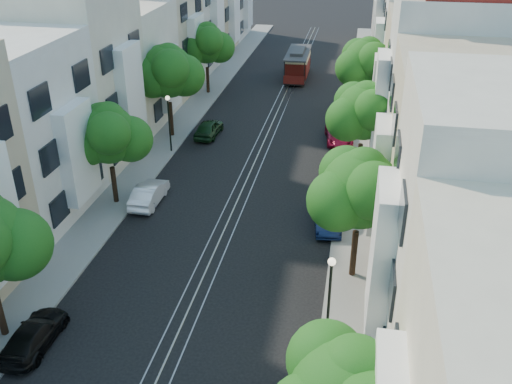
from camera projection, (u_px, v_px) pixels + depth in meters
The scene contains 23 objects.
ground at pixel (270, 129), 45.85m from camera, with size 200.00×200.00×0.00m, color black.
sidewalk_east at pixel (361, 134), 44.65m from camera, with size 2.50×80.00×0.12m, color gray.
sidewalk_west at pixel (183, 122), 46.99m from camera, with size 2.50×80.00×0.12m, color gray.
rail_left at pixel (263, 128), 45.93m from camera, with size 0.06×80.00×0.02m, color gray.
rail_slot at pixel (270, 128), 45.84m from camera, with size 0.06×80.00×0.02m, color gray.
rail_right at pixel (276, 129), 45.75m from camera, with size 0.06×80.00×0.02m, color gray.
lane_line at pixel (270, 129), 45.85m from camera, with size 0.08×80.00×0.01m, color tan.
townhouses_east at pixel (431, 73), 41.46m from camera, with size 7.75×72.00×12.00m.
townhouses_west at pixel (123, 59), 45.33m from camera, with size 7.75×72.00×11.76m.
tree_e_b at pixel (361, 191), 25.90m from camera, with size 4.93×4.08×6.68m.
tree_e_c at pixel (365, 113), 35.55m from camera, with size 4.84×3.99×6.52m.
tree_e_d at pixel (367, 63), 45.02m from camera, with size 5.01×4.16×6.85m.
tree_w_b at pixel (109, 136), 32.74m from camera, with size 4.72×3.87×6.27m.
tree_w_c at pixel (168, 72), 42.01m from camera, with size 5.13×4.28×7.09m.
tree_w_d at pixel (207, 45), 51.82m from camera, with size 4.84×3.99×6.52m.
lamp_east at pixel (330, 288), 22.60m from camera, with size 0.32×0.32×4.16m.
lamp_west at pixel (169, 115), 40.31m from camera, with size 0.32×0.32×4.16m.
cable_car at pixel (298, 62), 57.77m from camera, with size 2.28×7.07×2.71m.
parked_car_e_mid at pixel (327, 215), 32.17m from camera, with size 1.39×4.00×1.32m, color #0D1A42.
parked_car_e_far at pixel (339, 135), 43.11m from camera, with size 1.89×4.10×1.14m, color maroon.
parked_car_w_near at pixel (34, 335), 23.55m from camera, with size 1.57×3.85×1.12m, color black.
parked_car_w_mid at pixel (149, 194), 34.51m from camera, with size 1.35×3.88×1.28m, color white.
parked_car_w_far at pixel (209, 128), 44.14m from camera, with size 1.54×3.83×1.31m, color black.
Camera 1 is at (6.73, -14.48, 16.70)m, focal length 40.00 mm.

